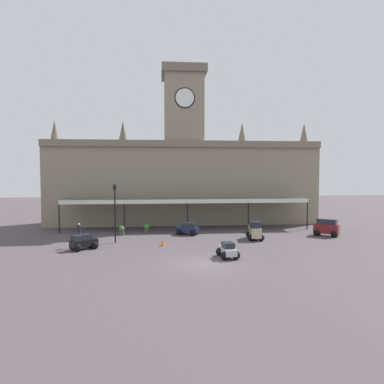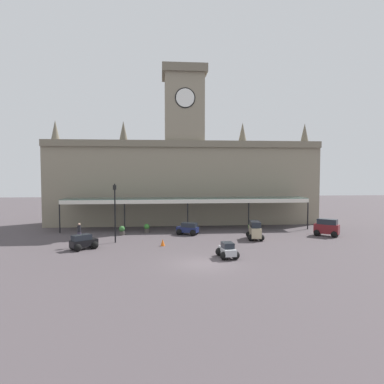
# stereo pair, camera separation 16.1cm
# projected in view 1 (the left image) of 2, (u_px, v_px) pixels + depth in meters

# --- Properties ---
(ground_plane) EXTENTS (140.00, 140.00, 0.00)m
(ground_plane) POSITION_uv_depth(u_px,v_px,m) (203.00, 264.00, 24.91)
(ground_plane) COLOR #4A4245
(station_building) EXTENTS (33.88, 5.61, 19.62)m
(station_building) POSITION_uv_depth(u_px,v_px,m) (183.00, 174.00, 44.62)
(station_building) COLOR gray
(station_building) RESTS_ON ground
(entrance_canopy) EXTENTS (27.89, 3.26, 3.61)m
(entrance_canopy) POSITION_uv_depth(u_px,v_px,m) (186.00, 199.00, 39.88)
(entrance_canopy) COLOR #38564C
(entrance_canopy) RESTS_ON ground
(car_beige_van) EXTENTS (1.81, 2.50, 1.77)m
(car_beige_van) POSITION_uv_depth(u_px,v_px,m) (255.00, 231.00, 33.96)
(car_beige_van) COLOR tan
(car_beige_van) RESTS_ON ground
(car_black_estate) EXTENTS (2.41, 2.31, 1.27)m
(car_black_estate) POSITION_uv_depth(u_px,v_px,m) (83.00, 243.00, 29.50)
(car_black_estate) COLOR black
(car_black_estate) RESTS_ON ground
(car_maroon_van) EXTENTS (2.56, 2.46, 1.77)m
(car_maroon_van) POSITION_uv_depth(u_px,v_px,m) (326.00, 228.00, 35.76)
(car_maroon_van) COLOR maroon
(car_maroon_van) RESTS_ON ground
(car_navy_estate) EXTENTS (2.43, 2.13, 1.27)m
(car_navy_estate) POSITION_uv_depth(u_px,v_px,m) (188.00, 229.00, 36.46)
(car_navy_estate) COLOR #19214C
(car_navy_estate) RESTS_ON ground
(car_silver_sedan) EXTENTS (1.65, 2.13, 1.19)m
(car_silver_sedan) POSITION_uv_depth(u_px,v_px,m) (228.00, 251.00, 26.68)
(car_silver_sedan) COLOR #B2B5BA
(car_silver_sedan) RESTS_ON ground
(pedestrian_crossing_forecourt) EXTENTS (0.38, 0.34, 1.67)m
(pedestrian_crossing_forecourt) POSITION_uv_depth(u_px,v_px,m) (79.00, 231.00, 33.40)
(pedestrian_crossing_forecourt) COLOR #3F384C
(pedestrian_crossing_forecourt) RESTS_ON ground
(victorian_lamppost) EXTENTS (0.30, 0.30, 5.51)m
(victorian_lamppost) POSITION_uv_depth(u_px,v_px,m) (115.00, 207.00, 32.19)
(victorian_lamppost) COLOR black
(victorian_lamppost) RESTS_ON ground
(traffic_cone) EXTENTS (0.40, 0.40, 0.62)m
(traffic_cone) POSITION_uv_depth(u_px,v_px,m) (163.00, 242.00, 30.90)
(traffic_cone) COLOR orange
(traffic_cone) RESTS_ON ground
(planter_by_canopy) EXTENTS (0.60, 0.60, 0.96)m
(planter_by_canopy) POSITION_uv_depth(u_px,v_px,m) (250.00, 228.00, 37.85)
(planter_by_canopy) COLOR #47423D
(planter_by_canopy) RESTS_ON ground
(planter_forecourt_centre) EXTENTS (0.60, 0.60, 0.96)m
(planter_forecourt_centre) POSITION_uv_depth(u_px,v_px,m) (147.00, 228.00, 37.73)
(planter_forecourt_centre) COLOR #47423D
(planter_forecourt_centre) RESTS_ON ground
(planter_near_kerb) EXTENTS (0.60, 0.60, 0.96)m
(planter_near_kerb) POSITION_uv_depth(u_px,v_px,m) (122.00, 230.00, 36.21)
(planter_near_kerb) COLOR #47423D
(planter_near_kerb) RESTS_ON ground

